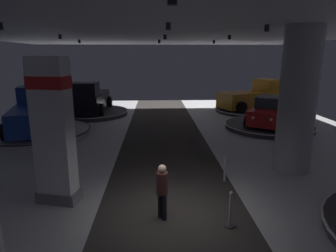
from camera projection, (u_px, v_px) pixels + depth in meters
ground at (173, 215)px, 8.33m from camera, size 24.00×44.00×0.06m
ceiling_with_spotlights at (174, 7)px, 7.02m from camera, size 24.00×44.00×0.39m
column_right at (297, 101)px, 10.96m from camera, size 1.37×1.37×5.50m
brand_sign_pylon at (53, 130)px, 8.54m from camera, size 1.38×0.93×4.41m
display_platform_far_left at (36, 133)px, 16.38m from camera, size 5.96×5.96×0.36m
pickup_truck_far_left at (35, 113)px, 16.42m from camera, size 3.75×5.67×2.30m
display_platform_far_right at (269, 126)px, 18.10m from camera, size 5.41×5.41×0.29m
display_car_far_right at (270, 112)px, 17.92m from camera, size 3.79×4.50×1.71m
display_platform_deep_left at (91, 112)px, 22.36m from camera, size 5.68×5.68×0.33m
pickup_truck_deep_left at (89, 99)px, 21.80m from camera, size 2.69×5.33×2.30m
display_platform_deep_right at (250, 110)px, 23.60m from camera, size 5.68×5.68×0.27m
pickup_truck_deep_right at (254, 97)px, 23.49m from camera, size 5.70×4.14×2.30m
visitor_walking_near at (162, 188)px, 7.89m from camera, size 0.32×0.32×1.59m
stanchion_a at (230, 214)px, 7.63m from camera, size 0.28×0.28×1.01m
stanchion_b at (225, 173)px, 10.33m from camera, size 0.28×0.28×1.01m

